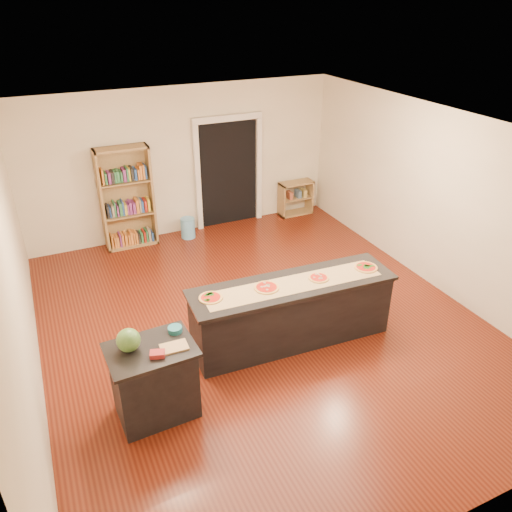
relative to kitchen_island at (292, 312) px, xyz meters
name	(u,v)px	position (x,y,z in m)	size (l,w,h in m)	color
room	(262,236)	(-0.19, 0.53, 0.94)	(6.00, 7.00, 2.80)	#EDE1C7
doorway	(228,167)	(0.71, 3.99, 0.74)	(1.40, 0.09, 2.21)	black
kitchen_island	(292,312)	(0.00, 0.00, 0.00)	(2.76, 0.75, 0.91)	black
side_counter	(154,381)	(-2.02, -0.55, 0.01)	(0.93, 0.68, 0.92)	black
bookshelf	(127,198)	(-1.35, 3.81, 0.48)	(0.94, 0.33, 1.88)	#A4834F
low_shelf	(296,198)	(2.16, 3.83, -0.10)	(0.72, 0.31, 0.72)	#A4834F
waste_bin	(188,228)	(-0.29, 3.68, -0.26)	(0.27, 0.27, 0.40)	#67B2E6
kraft_paper	(294,284)	(0.00, -0.03, 0.45)	(2.40, 0.43, 0.00)	tan
watermelon	(128,340)	(-2.22, -0.48, 0.59)	(0.26, 0.26, 0.26)	#144214
cutting_board	(174,347)	(-1.79, -0.65, 0.47)	(0.29, 0.19, 0.02)	tan
package_red	(157,354)	(-1.98, -0.71, 0.49)	(0.15, 0.11, 0.05)	maroon
package_teal	(175,329)	(-1.69, -0.37, 0.49)	(0.16, 0.16, 0.06)	#195966
pizza_a	(211,298)	(-1.10, 0.10, 0.47)	(0.29, 0.29, 0.02)	tan
pizza_b	(267,287)	(-0.37, 0.03, 0.47)	(0.30, 0.30, 0.02)	tan
pizza_c	(319,278)	(0.37, -0.04, 0.47)	(0.27, 0.27, 0.02)	tan
pizza_d	(366,267)	(1.10, -0.06, 0.47)	(0.32, 0.32, 0.02)	tan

